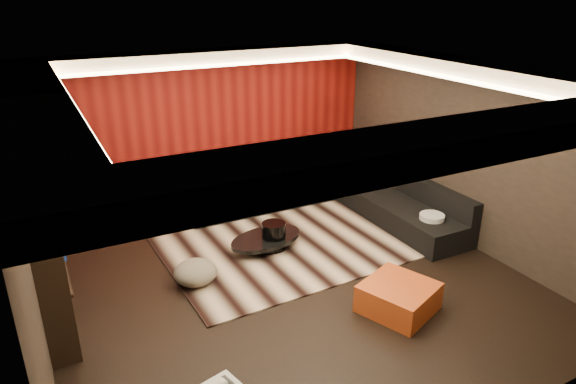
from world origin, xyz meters
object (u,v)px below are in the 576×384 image
drum_stool (274,236)px  white_side_table (431,228)px  coffee_table (266,243)px  sectional_sofa (327,196)px  orange_ottoman (398,297)px

drum_stool → white_side_table: white_side_table is taller
coffee_table → sectional_sofa: bearing=28.9°
coffee_table → orange_ottoman: orange_ottoman is taller
white_side_table → orange_ottoman: size_ratio=0.60×
sectional_sofa → orange_ottoman: bearing=-105.2°
coffee_table → sectional_sofa: sectional_sofa is taller
white_side_table → sectional_sofa: bearing=112.5°
orange_ottoman → sectional_sofa: (0.83, 3.06, 0.09)m
drum_stool → orange_ottoman: 2.22m
drum_stool → white_side_table: size_ratio=0.89×
drum_stool → orange_ottoman: drum_stool is taller
orange_ottoman → drum_stool: bearing=107.8°
coffee_table → sectional_sofa: (1.62, 0.89, 0.14)m
white_side_table → orange_ottoman: 2.00m
white_side_table → coffee_table: bearing=158.1°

